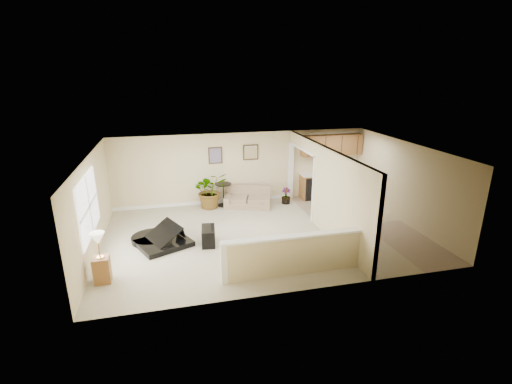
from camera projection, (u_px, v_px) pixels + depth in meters
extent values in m
plane|color=#B9B290|center=(263.00, 234.00, 10.78)|extent=(9.00, 9.00, 0.00)
cube|color=beige|center=(242.00, 168.00, 13.16)|extent=(9.00, 0.04, 2.50)
cube|color=beige|center=(300.00, 238.00, 7.62)|extent=(9.00, 0.04, 2.50)
cube|color=beige|center=(92.00, 207.00, 9.39)|extent=(0.04, 6.00, 2.50)
cube|color=beige|center=(405.00, 183.00, 11.39)|extent=(0.04, 6.00, 2.50)
cube|color=silver|center=(264.00, 150.00, 10.00)|extent=(9.00, 6.00, 0.04)
cube|color=tan|center=(362.00, 224.00, 11.48)|extent=(2.70, 6.00, 0.01)
cube|color=beige|center=(342.00, 203.00, 9.68)|extent=(0.12, 3.60, 2.50)
cube|color=beige|center=(303.00, 142.00, 12.10)|extent=(0.12, 2.35, 0.40)
cube|color=beige|center=(295.00, 256.00, 8.54)|extent=(3.30, 0.12, 0.95)
cube|color=white|center=(296.00, 236.00, 8.39)|extent=(3.40, 0.22, 0.05)
cube|color=white|center=(224.00, 263.00, 8.17)|extent=(0.14, 0.14, 1.00)
cube|color=white|center=(88.00, 206.00, 8.87)|extent=(0.05, 2.15, 1.45)
cube|color=#3D2B16|center=(215.00, 155.00, 12.77)|extent=(0.48, 0.03, 0.58)
cube|color=#9A627D|center=(215.00, 156.00, 12.75)|extent=(0.40, 0.01, 0.50)
cube|color=#3D2B16|center=(251.00, 152.00, 13.03)|extent=(0.55, 0.03, 0.55)
cube|color=silver|center=(251.00, 152.00, 13.01)|extent=(0.46, 0.01, 0.46)
cube|color=#915D2F|center=(331.00, 185.00, 13.86)|extent=(2.30, 0.60, 0.90)
cube|color=silver|center=(331.00, 173.00, 13.72)|extent=(2.36, 0.65, 0.04)
cube|color=black|center=(310.00, 187.00, 13.69)|extent=(0.60, 0.60, 0.84)
cube|color=#915D2F|center=(332.00, 145.00, 13.51)|extent=(2.30, 0.35, 0.75)
cube|color=black|center=(162.00, 222.00, 9.88)|extent=(1.66, 1.57, 0.27)
cylinder|color=black|center=(157.00, 215.00, 10.31)|extent=(1.12, 1.12, 0.27)
cube|color=white|center=(192.00, 220.00, 10.06)|extent=(0.55, 0.90, 0.02)
cube|color=black|center=(158.00, 212.00, 9.87)|extent=(1.37, 1.37, 0.61)
cube|color=black|center=(208.00, 236.00, 10.12)|extent=(0.43, 0.74, 0.47)
cube|color=#988061|center=(248.00, 200.00, 12.96)|extent=(1.77, 1.33, 0.44)
cube|color=#988061|center=(246.00, 185.00, 13.13)|extent=(1.57, 0.68, 0.46)
cube|color=#988061|center=(228.00, 193.00, 12.71)|extent=(0.45, 0.91, 0.17)
cube|color=#988061|center=(267.00, 190.00, 13.02)|extent=(0.45, 0.91, 0.17)
cylinder|color=black|center=(224.00, 205.00, 13.05)|extent=(0.41, 0.41, 0.03)
cylinder|color=black|center=(223.00, 195.00, 12.93)|extent=(0.04, 0.04, 0.79)
cylinder|color=black|center=(223.00, 184.00, 12.81)|extent=(0.56, 0.56, 0.03)
cylinder|color=black|center=(211.00, 204.00, 12.86)|extent=(0.36, 0.36, 0.25)
imported|color=#195118|center=(210.00, 190.00, 12.70)|extent=(1.32, 1.20, 1.26)
cylinder|color=black|center=(286.00, 201.00, 13.26)|extent=(0.30, 0.30, 0.21)
imported|color=#195118|center=(286.00, 196.00, 13.21)|extent=(0.41, 0.41, 0.57)
cube|color=#915D2F|center=(102.00, 270.00, 8.27)|extent=(0.36, 0.36, 0.61)
cylinder|color=#CB8743|center=(100.00, 257.00, 8.18)|extent=(0.16, 0.16, 0.02)
cylinder|color=#CB8743|center=(99.00, 249.00, 8.11)|extent=(0.03, 0.03, 0.40)
cone|color=beige|center=(97.00, 238.00, 8.03)|extent=(0.32, 0.32, 0.26)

